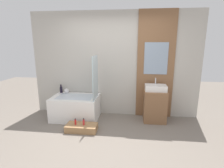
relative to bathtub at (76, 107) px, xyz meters
The scene contains 12 objects.
ground_plane 1.50m from the bathtub, 51.58° to the right, with size 12.00×12.00×0.00m, color slate.
wall_tiled_back 1.43m from the bathtub, 25.05° to the left, with size 4.20×0.06×2.60m, color #B7B2A8.
wall_wood_accent 2.21m from the bathtub, 11.06° to the left, with size 0.89×0.04×2.60m.
bathtub is the anchor object (origin of this frame).
glass_shower_screen 0.95m from the bathtub, ahead, with size 0.01×0.55×1.00m, color silver.
wooden_step_bench 0.73m from the bathtub, 62.27° to the right, with size 0.66×0.33×0.14m, color #997047.
vanity_cabinet 1.93m from the bathtub, ahead, with size 0.51×0.50×0.75m, color brown.
sink 2.00m from the bathtub, ahead, with size 0.49×0.32×0.29m.
vase_tall_dark 0.67m from the bathtub, 148.26° to the left, with size 0.07×0.07×0.22m.
vase_round_light 0.54m from the bathtub, 140.16° to the left, with size 0.12×0.12×0.12m, color white.
bottle_soap_primary 0.65m from the bathtub, 72.67° to the right, with size 0.04×0.04×0.13m.
bottle_soap_secondary 0.73m from the bathtub, 58.79° to the right, with size 0.04×0.04×0.15m.
Camera 1 is at (0.46, -2.78, 1.84)m, focal length 28.00 mm.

